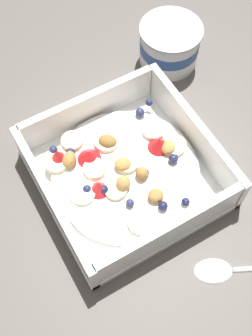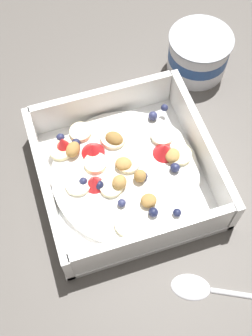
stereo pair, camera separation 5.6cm
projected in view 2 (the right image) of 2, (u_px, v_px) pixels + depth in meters
name	position (u px, v px, depth m)	size (l,w,h in m)	color
ground_plane	(125.00, 180.00, 0.59)	(2.40, 2.40, 0.00)	#56514C
fruit_bowl	(125.00, 171.00, 0.57)	(0.22, 0.22, 0.06)	white
spoon	(213.00, 290.00, 0.52)	(0.10, 0.16, 0.01)	silver
yogurt_cup	(198.00, 54.00, 0.65)	(0.10, 0.10, 0.07)	white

